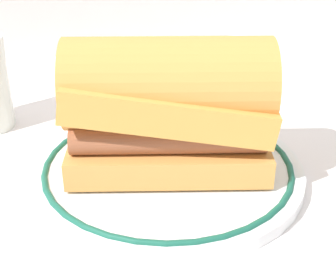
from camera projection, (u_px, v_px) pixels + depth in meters
ground_plane at (185, 182)px, 0.48m from camera, size 1.50×1.50×0.00m
plate at (168, 169)px, 0.49m from camera, size 0.26×0.26×0.01m
sausage_sandwich at (168, 105)px, 0.46m from camera, size 0.21×0.15×0.12m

